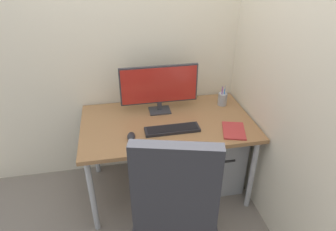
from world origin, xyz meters
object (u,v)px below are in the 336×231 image
(monitor, at_px, (159,86))
(keyboard, at_px, (172,129))
(notebook, at_px, (234,131))
(office_chair, at_px, (176,208))
(mouse, at_px, (131,137))
(pen_holder, at_px, (222,99))
(filing_cabinet, at_px, (211,154))

(monitor, height_order, keyboard, monitor)
(keyboard, distance_m, notebook, 0.47)
(office_chair, distance_m, notebook, 0.80)
(monitor, distance_m, notebook, 0.69)
(keyboard, height_order, mouse, mouse)
(pen_holder, bearing_deg, office_chair, -122.65)
(monitor, xyz_separation_m, pen_holder, (0.56, 0.00, -0.17))
(office_chair, distance_m, pen_holder, 1.18)
(keyboard, distance_m, pen_holder, 0.62)
(office_chair, relative_size, notebook, 4.79)
(mouse, relative_size, pen_holder, 0.58)
(mouse, height_order, notebook, mouse)
(monitor, bearing_deg, mouse, -125.64)
(filing_cabinet, bearing_deg, mouse, -162.01)
(office_chair, bearing_deg, filing_cabinet, 58.52)
(filing_cabinet, height_order, pen_holder, pen_holder)
(office_chair, height_order, keyboard, office_chair)
(filing_cabinet, relative_size, mouse, 5.25)
(monitor, bearing_deg, pen_holder, 0.37)
(office_chair, bearing_deg, notebook, 44.15)
(filing_cabinet, bearing_deg, pen_holder, 51.48)
(filing_cabinet, relative_size, monitor, 0.89)
(filing_cabinet, distance_m, keyboard, 0.62)
(monitor, height_order, notebook, monitor)
(notebook, bearing_deg, mouse, -166.87)
(notebook, bearing_deg, office_chair, -119.28)
(filing_cabinet, height_order, notebook, notebook)
(monitor, bearing_deg, keyboard, -82.50)
(office_chair, xyz_separation_m, pen_holder, (0.63, 0.98, 0.17))
(monitor, relative_size, pen_holder, 3.44)
(mouse, height_order, pen_holder, pen_holder)
(filing_cabinet, distance_m, notebook, 0.51)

